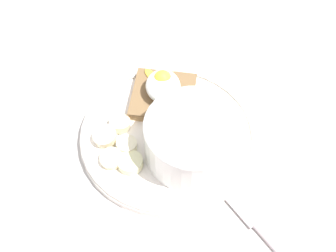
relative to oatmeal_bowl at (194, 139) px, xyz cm
name	(u,v)px	position (x,y,z in cm)	size (l,w,h in cm)	color
ground_plane	(168,142)	(-3.32, -3.14, -5.15)	(120.00, 120.00, 2.00)	beige
plate	(168,135)	(-3.32, -3.14, -3.35)	(25.12, 25.12, 1.60)	white
oatmeal_bowl	(194,139)	(0.00, 0.00, 0.00)	(13.52, 13.52, 6.34)	white
toast_slice	(164,96)	(-9.73, -2.99, -2.32)	(11.15, 11.15, 1.50)	brown
poached_egg	(164,85)	(-9.86, -3.05, 0.06)	(8.27, 5.37, 3.85)	white
banana_slice_front	(127,146)	(-1.55, -9.09, -2.42)	(4.13, 4.14, 1.54)	#F5ECC3
banana_slice_left	(120,124)	(-5.46, -9.86, -2.48)	(4.36, 4.38, 1.52)	beige
banana_slice_back	(105,137)	(-3.21, -11.96, -2.31)	(4.68, 4.74, 1.95)	beige
banana_slice_right	(112,159)	(0.31, -11.23, -2.51)	(4.20, 4.12, 1.55)	beige
banana_slice_inner	(130,163)	(1.20, -8.76, -2.53)	(4.79, 4.81, 1.35)	beige
knife	(255,225)	(11.45, 6.29, -3.75)	(12.80, 7.80, 0.80)	silver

